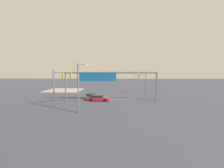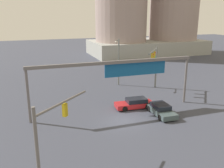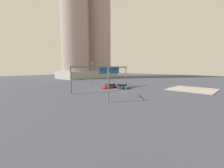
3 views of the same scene
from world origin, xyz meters
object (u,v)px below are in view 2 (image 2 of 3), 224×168
(traffic_signal_near_corner, at_px, (50,129))
(traffic_signal_opposite_side, at_px, (155,61))
(sedan_car_waiting_far, at_px, (135,103))
(streetlamp_curved_arm, at_px, (118,59))
(sedan_car_approaching, at_px, (161,110))

(traffic_signal_near_corner, xyz_separation_m, traffic_signal_opposite_side, (16.54, 16.28, 0.56))
(traffic_signal_near_corner, height_order, sedan_car_waiting_far, traffic_signal_near_corner)
(streetlamp_curved_arm, xyz_separation_m, sedan_car_waiting_far, (-1.61, -9.84, -3.68))
(sedan_car_approaching, distance_m, sedan_car_waiting_far, 3.47)
(sedan_car_approaching, bearing_deg, traffic_signal_near_corner, -57.05)
(traffic_signal_opposite_side, bearing_deg, traffic_signal_near_corner, -5.52)
(sedan_car_approaching, relative_size, sedan_car_waiting_far, 0.93)
(streetlamp_curved_arm, distance_m, sedan_car_waiting_far, 10.63)
(traffic_signal_near_corner, bearing_deg, streetlamp_curved_arm, 14.18)
(traffic_signal_near_corner, relative_size, sedan_car_approaching, 1.32)
(traffic_signal_near_corner, distance_m, traffic_signal_opposite_side, 23.22)
(sedan_car_waiting_far, bearing_deg, traffic_signal_near_corner, 48.39)
(sedan_car_approaching, xyz_separation_m, sedan_car_waiting_far, (-1.94, 2.87, -0.00))
(streetlamp_curved_arm, relative_size, sedan_car_waiting_far, 1.56)
(sedan_car_waiting_far, bearing_deg, traffic_signal_opposite_side, -129.87)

